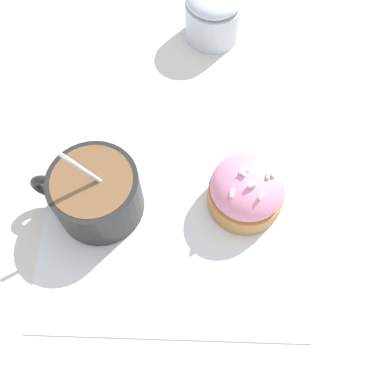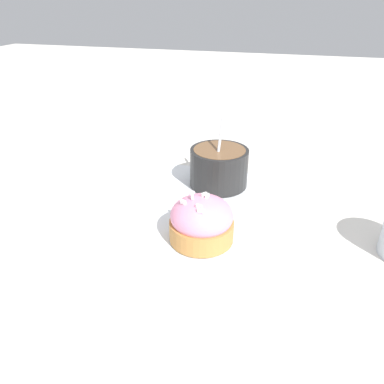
# 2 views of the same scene
# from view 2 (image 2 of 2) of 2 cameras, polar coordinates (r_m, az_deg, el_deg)

# --- Properties ---
(ground_plane) EXTENTS (3.00, 3.00, 0.00)m
(ground_plane) POSITION_cam_2_polar(r_m,az_deg,el_deg) (0.51, 2.27, -2.67)
(ground_plane) COLOR silver
(paper_napkin) EXTENTS (0.26, 0.26, 0.00)m
(paper_napkin) POSITION_cam_2_polar(r_m,az_deg,el_deg) (0.51, 2.27, -2.53)
(paper_napkin) COLOR white
(paper_napkin) RESTS_ON ground_plane
(coffee_cup) EXTENTS (0.11, 0.09, 0.11)m
(coffee_cup) POSITION_cam_2_polar(r_m,az_deg,el_deg) (0.56, 4.17, 4.09)
(coffee_cup) COLOR black
(coffee_cup) RESTS_ON paper_napkin
(frosted_pastry) EXTENTS (0.08, 0.08, 0.06)m
(frosted_pastry) POSITION_cam_2_polar(r_m,az_deg,el_deg) (0.44, 1.47, -4.43)
(frosted_pastry) COLOR #C18442
(frosted_pastry) RESTS_ON paper_napkin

